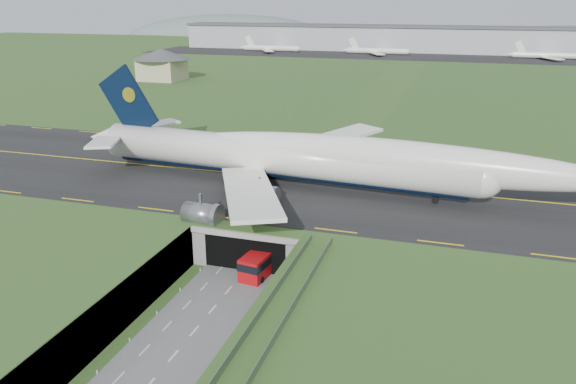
% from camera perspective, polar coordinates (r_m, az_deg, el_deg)
% --- Properties ---
extents(ground, '(900.00, 900.00, 0.00)m').
position_cam_1_polar(ground, '(73.70, -6.68, -10.74)').
color(ground, '#2F5321').
rests_on(ground, ground).
extents(airfield_deck, '(800.00, 800.00, 6.00)m').
position_cam_1_polar(airfield_deck, '(72.26, -6.77, -8.68)').
color(airfield_deck, gray).
rests_on(airfield_deck, ground).
extents(trench_road, '(12.00, 75.00, 0.20)m').
position_cam_1_polar(trench_road, '(67.88, -9.30, -13.61)').
color(trench_road, slate).
rests_on(trench_road, ground).
extents(taxiway, '(800.00, 44.00, 0.18)m').
position_cam_1_polar(taxiway, '(99.76, 0.80, 1.30)').
color(taxiway, black).
rests_on(taxiway, airfield_deck).
extents(tunnel_portal, '(17.00, 22.30, 6.00)m').
position_cam_1_polar(tunnel_portal, '(86.16, -2.30, -3.59)').
color(tunnel_portal, gray).
rests_on(tunnel_portal, ground).
extents(guideway, '(3.00, 53.00, 7.05)m').
position_cam_1_polar(guideway, '(52.38, -4.14, -17.45)').
color(guideway, '#A8A8A3').
rests_on(guideway, ground).
extents(jumbo_jet, '(92.92, 59.93, 19.88)m').
position_cam_1_polar(jumbo_jet, '(93.30, 2.71, 3.39)').
color(jumbo_jet, white).
rests_on(jumbo_jet, ground).
extents(shuttle_tram, '(4.19, 8.62, 3.36)m').
position_cam_1_polar(shuttle_tram, '(78.70, -2.72, -7.08)').
color(shuttle_tram, '#B10B0F').
rests_on(shuttle_tram, ground).
extents(service_building, '(22.71, 22.71, 12.22)m').
position_cam_1_polar(service_building, '(231.67, -12.70, 12.80)').
color(service_building, '#BFB98A').
rests_on(service_building, ground).
extents(cargo_terminal, '(320.00, 67.00, 15.60)m').
position_cam_1_polar(cargo_terminal, '(359.29, 13.40, 14.91)').
color(cargo_terminal, '#B2B2B2').
rests_on(cargo_terminal, ground).
extents(distant_hills, '(700.00, 91.00, 60.00)m').
position_cam_1_polar(distant_hills, '(491.25, 22.20, 12.92)').
color(distant_hills, slate).
rests_on(distant_hills, ground).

